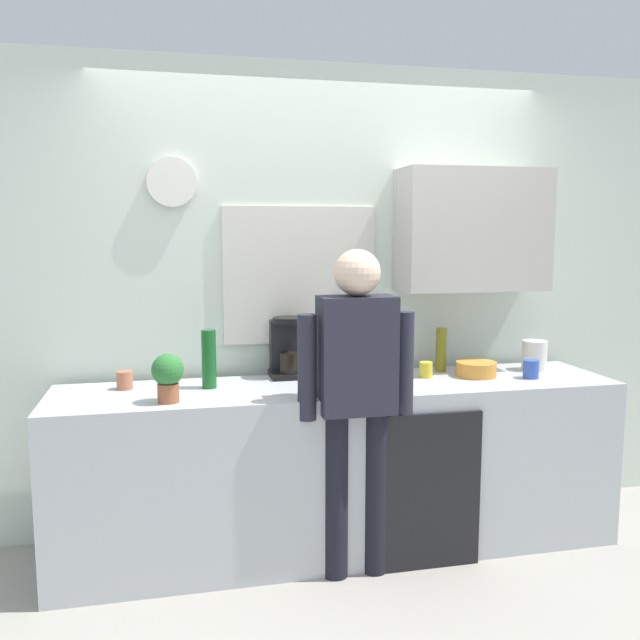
% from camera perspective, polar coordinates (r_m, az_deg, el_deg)
% --- Properties ---
extents(ground_plane, '(8.00, 8.00, 0.00)m').
position_cam_1_polar(ground_plane, '(3.54, 3.01, -20.76)').
color(ground_plane, '#9E998E').
extents(kitchen_counter, '(2.93, 0.64, 0.89)m').
position_cam_1_polar(kitchen_counter, '(3.62, 1.75, -12.37)').
color(kitchen_counter, '#B2B7BC').
rests_on(kitchen_counter, ground_plane).
extents(dishwasher_panel, '(0.56, 0.02, 0.80)m').
position_cam_1_polar(dishwasher_panel, '(3.45, 9.13, -14.31)').
color(dishwasher_panel, black).
rests_on(dishwasher_panel, ground_plane).
extents(back_wall_assembly, '(4.53, 0.42, 2.60)m').
position_cam_1_polar(back_wall_assembly, '(3.84, 1.81, 2.70)').
color(back_wall_assembly, silver).
rests_on(back_wall_assembly, ground_plane).
extents(coffee_maker, '(0.20, 0.20, 0.33)m').
position_cam_1_polar(coffee_maker, '(3.67, -2.79, -2.56)').
color(coffee_maker, black).
rests_on(coffee_maker, kitchen_counter).
extents(bottle_green_wine, '(0.07, 0.07, 0.30)m').
position_cam_1_polar(bottle_green_wine, '(3.44, -9.46, -3.30)').
color(bottle_green_wine, '#195923').
rests_on(bottle_green_wine, kitchen_counter).
extents(bottle_olive_oil, '(0.06, 0.06, 0.25)m').
position_cam_1_polar(bottle_olive_oil, '(3.85, 10.29, -2.53)').
color(bottle_olive_oil, olive).
rests_on(bottle_olive_oil, kitchen_counter).
extents(bottle_red_vinegar, '(0.06, 0.06, 0.22)m').
position_cam_1_polar(bottle_red_vinegar, '(3.31, 3.48, -4.33)').
color(bottle_red_vinegar, maroon).
rests_on(bottle_red_vinegar, kitchen_counter).
extents(cup_blue_mug, '(0.08, 0.08, 0.10)m').
position_cam_1_polar(cup_blue_mug, '(3.81, 17.56, -4.02)').
color(cup_blue_mug, '#3351B2').
rests_on(cup_blue_mug, kitchen_counter).
extents(cup_yellow_cup, '(0.07, 0.07, 0.08)m').
position_cam_1_polar(cup_yellow_cup, '(3.70, 9.03, -4.21)').
color(cup_yellow_cup, yellow).
rests_on(cup_yellow_cup, kitchen_counter).
extents(cup_terracotta_mug, '(0.08, 0.08, 0.09)m').
position_cam_1_polar(cup_terracotta_mug, '(3.52, -16.35, -4.96)').
color(cup_terracotta_mug, '#B26647').
rests_on(cup_terracotta_mug, kitchen_counter).
extents(mixing_bowl, '(0.22, 0.22, 0.08)m').
position_cam_1_polar(mixing_bowl, '(3.79, 13.19, -4.09)').
color(mixing_bowl, orange).
rests_on(mixing_bowl, kitchen_counter).
extents(potted_plant, '(0.15, 0.15, 0.23)m').
position_cam_1_polar(potted_plant, '(3.19, -12.86, -4.56)').
color(potted_plant, '#9E5638').
rests_on(potted_plant, kitchen_counter).
extents(storage_canister, '(0.14, 0.14, 0.17)m').
position_cam_1_polar(storage_canister, '(4.04, 17.83, -2.88)').
color(storage_canister, silver).
rests_on(storage_canister, kitchen_counter).
extents(person_at_sink, '(0.57, 0.22, 1.60)m').
position_cam_1_polar(person_at_sink, '(3.20, 3.13, -5.66)').
color(person_at_sink, black).
rests_on(person_at_sink, ground_plane).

